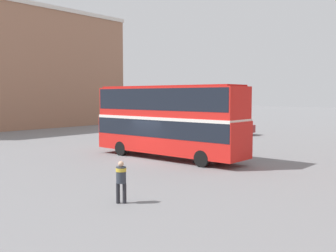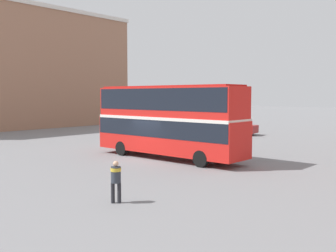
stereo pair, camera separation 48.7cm
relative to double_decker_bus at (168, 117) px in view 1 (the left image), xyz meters
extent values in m
plane|color=slate|center=(-0.78, -1.24, -2.71)|extent=(240.00, 240.00, 0.00)
cube|color=#9E7056|center=(-31.33, 4.95, 4.68)|extent=(9.62, 32.11, 14.78)
cube|color=silver|center=(-31.33, 4.95, 12.32)|extent=(9.92, 32.41, 0.50)
cube|color=red|center=(0.00, 0.00, -1.19)|extent=(10.96, 2.49, 2.22)
cube|color=red|center=(0.00, 0.00, 0.93)|extent=(10.79, 2.41, 2.01)
cube|color=black|center=(0.00, 0.00, -0.68)|extent=(10.85, 2.51, 1.09)
cube|color=black|center=(0.00, 0.00, 1.17)|extent=(10.63, 2.44, 1.37)
cube|color=silver|center=(0.00, 0.00, -0.05)|extent=(10.85, 2.51, 0.20)
cube|color=#B11A15|center=(0.00, 0.00, 1.99)|extent=(10.30, 2.24, 0.10)
cylinder|color=black|center=(3.51, 1.10, -2.22)|extent=(0.98, 0.30, 0.98)
cylinder|color=black|center=(3.50, -1.10, -2.22)|extent=(0.98, 0.30, 0.98)
cylinder|color=black|center=(-3.29, 1.10, -2.22)|extent=(0.98, 0.30, 0.98)
cylinder|color=black|center=(-3.29, -1.10, -2.22)|extent=(0.98, 0.30, 0.98)
cylinder|color=#232328|center=(5.46, -9.41, -2.32)|extent=(0.15, 0.15, 0.79)
cylinder|color=#232328|center=(5.65, -9.26, -2.32)|extent=(0.15, 0.15, 0.79)
cylinder|color=#2D333D|center=(5.56, -9.33, -1.61)|extent=(0.53, 0.53, 0.63)
cylinder|color=gold|center=(5.56, -9.33, -1.41)|extent=(0.57, 0.57, 0.14)
sphere|color=#D8A884|center=(5.56, -9.33, -1.18)|extent=(0.21, 0.21, 0.21)
cube|color=black|center=(-14.59, 15.49, -2.09)|extent=(4.26, 1.92, 0.72)
cube|color=black|center=(-14.42, 15.49, -1.47)|extent=(2.23, 1.70, 0.51)
cylinder|color=black|center=(-15.89, 14.63, -2.40)|extent=(0.63, 0.23, 0.63)
cylinder|color=black|center=(-15.92, 16.30, -2.40)|extent=(0.63, 0.23, 0.63)
cylinder|color=black|center=(-13.27, 14.68, -2.40)|extent=(0.63, 0.23, 0.63)
cylinder|color=black|center=(-13.30, 16.35, -2.40)|extent=(0.63, 0.23, 0.63)
cube|color=maroon|center=(-4.79, 16.48, -2.06)|extent=(4.25, 2.51, 0.79)
cube|color=black|center=(-4.95, 16.45, -1.41)|extent=(2.33, 1.99, 0.52)
cylinder|color=black|center=(-3.72, 17.51, -2.41)|extent=(0.63, 0.32, 0.60)
cylinder|color=black|center=(-3.43, 15.88, -2.41)|extent=(0.63, 0.32, 0.60)
cylinder|color=black|center=(-6.16, 17.08, -2.41)|extent=(0.63, 0.32, 0.60)
cylinder|color=black|center=(-5.87, 15.45, -2.41)|extent=(0.63, 0.32, 0.60)
camera|label=1|loc=(16.48, -19.46, 1.42)|focal=42.00mm
camera|label=2|loc=(16.85, -19.14, 1.42)|focal=42.00mm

